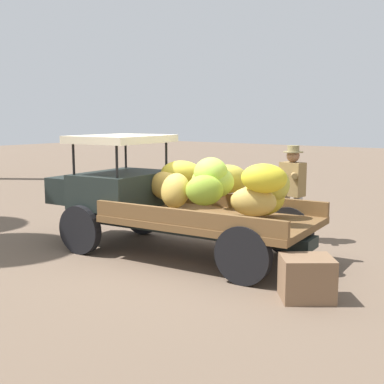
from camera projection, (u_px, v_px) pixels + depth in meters
The scene contains 5 objects.
ground_plane at pixel (177, 255), 7.77m from camera, with size 60.00×60.00×0.00m, color brown.
truck at pixel (170, 195), 7.84m from camera, with size 4.56×2.14×1.82m.
farmer at pixel (292, 187), 8.57m from camera, with size 0.52×0.48×1.64m.
wooden_crate at pixel (307, 278), 5.86m from camera, with size 0.59×0.50×0.51m, color brown.
loose_banana_bunch at pixel (252, 218), 9.83m from camera, with size 0.63×0.32×0.33m, color #D3D13C.
Camera 1 is at (-4.75, 5.87, 2.10)m, focal length 47.12 mm.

